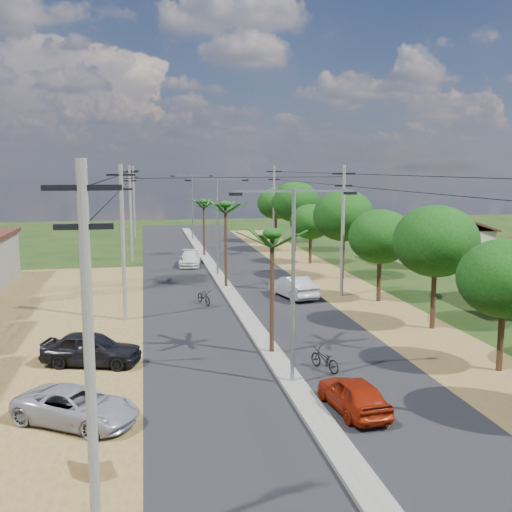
{
  "coord_description": "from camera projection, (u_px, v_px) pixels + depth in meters",
  "views": [
    {
      "loc": [
        -5.77,
        -22.74,
        8.81
      ],
      "look_at": [
        1.45,
        15.8,
        3.0
      ],
      "focal_mm": 42.0,
      "sensor_mm": 36.0,
      "label": 1
    }
  ],
  "objects": [
    {
      "name": "ground",
      "position": [
        292.0,
        385.0,
        24.45
      ],
      "size": [
        160.0,
        160.0,
        0.0
      ],
      "primitive_type": "plane",
      "color": "black",
      "rests_on": "ground"
    },
    {
      "name": "road",
      "position": [
        236.0,
        303.0,
        39.03
      ],
      "size": [
        12.0,
        110.0,
        0.04
      ],
      "primitive_type": "cube",
      "color": "black",
      "rests_on": "ground"
    },
    {
      "name": "median",
      "position": [
        230.0,
        293.0,
        41.94
      ],
      "size": [
        1.0,
        90.0,
        0.18
      ],
      "primitive_type": "cube",
      "color": "#605E56",
      "rests_on": "ground"
    },
    {
      "name": "dirt_shoulder_east",
      "position": [
        360.0,
        298.0,
        40.58
      ],
      "size": [
        5.0,
        90.0,
        0.03
      ],
      "primitive_type": "cube",
      "color": "brown",
      "rests_on": "ground"
    },
    {
      "name": "house_east_far",
      "position": [
        440.0,
        238.0,
        55.15
      ],
      "size": [
        7.6,
        7.5,
        4.6
      ],
      "color": "tan",
      "rests_on": "ground"
    },
    {
      "name": "tree_east_b",
      "position": [
        504.0,
        279.0,
        25.54
      ],
      "size": [
        4.0,
        4.0,
        5.83
      ],
      "color": "black",
      "rests_on": "ground"
    },
    {
      "name": "tree_east_c",
      "position": [
        436.0,
        241.0,
        32.31
      ],
      "size": [
        4.6,
        4.6,
        6.83
      ],
      "color": "black",
      "rests_on": "ground"
    },
    {
      "name": "tree_east_d",
      "position": [
        380.0,
        236.0,
        39.14
      ],
      "size": [
        4.2,
        4.2,
        6.13
      ],
      "color": "black",
      "rests_on": "ground"
    },
    {
      "name": "tree_east_e",
      "position": [
        344.0,
        215.0,
        46.85
      ],
      "size": [
        4.8,
        4.8,
        7.14
      ],
      "color": "black",
      "rests_on": "ground"
    },
    {
      "name": "tree_east_f",
      "position": [
        311.0,
        222.0,
        54.73
      ],
      "size": [
        3.8,
        3.8,
        5.52
      ],
      "color": "black",
      "rests_on": "ground"
    },
    {
      "name": "tree_east_g",
      "position": [
        295.0,
        202.0,
        62.42
      ],
      "size": [
        5.0,
        5.0,
        7.38
      ],
      "color": "black",
      "rests_on": "ground"
    },
    {
      "name": "tree_east_h",
      "position": [
        276.0,
        203.0,
        70.23
      ],
      "size": [
        4.4,
        4.4,
        6.52
      ],
      "color": "black",
      "rests_on": "ground"
    },
    {
      "name": "palm_median_near",
      "position": [
        272.0,
        239.0,
        27.53
      ],
      "size": [
        2.0,
        2.0,
        6.15
      ],
      "color": "black",
      "rests_on": "ground"
    },
    {
      "name": "palm_median_mid",
      "position": [
        225.0,
        208.0,
        43.03
      ],
      "size": [
        2.0,
        2.0,
        6.55
      ],
      "color": "black",
      "rests_on": "ground"
    },
    {
      "name": "palm_median_far",
      "position": [
        204.0,
        204.0,
        58.68
      ],
      "size": [
        2.0,
        2.0,
        5.85
      ],
      "color": "black",
      "rests_on": "ground"
    },
    {
      "name": "streetlight_near",
      "position": [
        293.0,
        270.0,
        23.75
      ],
      "size": [
        5.1,
        0.18,
        8.0
      ],
      "color": "gray",
      "rests_on": "ground"
    },
    {
      "name": "streetlight_mid",
      "position": [
        217.0,
        218.0,
        48.06
      ],
      "size": [
        5.1,
        0.18,
        8.0
      ],
      "color": "gray",
      "rests_on": "ground"
    },
    {
      "name": "streetlight_far",
      "position": [
        192.0,
        201.0,
        72.37
      ],
      "size": [
        5.1,
        0.18,
        8.0
      ],
      "color": "gray",
      "rests_on": "ground"
    },
    {
      "name": "utility_pole_w_a",
      "position": [
        89.0,
        359.0,
        12.76
      ],
      "size": [
        1.6,
        0.24,
        9.0
      ],
      "color": "#605E56",
      "rests_on": "ground"
    },
    {
      "name": "utility_pole_w_b",
      "position": [
        123.0,
        239.0,
        34.15
      ],
      "size": [
        1.6,
        0.24,
        9.0
      ],
      "color": "#605E56",
      "rests_on": "ground"
    },
    {
      "name": "utility_pole_w_c",
      "position": [
        131.0,
        212.0,
        55.54
      ],
      "size": [
        1.6,
        0.24,
        9.0
      ],
      "color": "#605E56",
      "rests_on": "ground"
    },
    {
      "name": "utility_pole_w_d",
      "position": [
        134.0,
        200.0,
        75.96
      ],
      "size": [
        1.6,
        0.24,
        9.0
      ],
      "color": "#605E56",
      "rests_on": "ground"
    },
    {
      "name": "utility_pole_e_b",
      "position": [
        343.0,
        228.0,
        40.68
      ],
      "size": [
        1.6,
        0.24,
        9.0
      ],
      "color": "#605E56",
      "rests_on": "ground"
    },
    {
      "name": "utility_pole_e_c",
      "position": [
        274.0,
        207.0,
        62.07
      ],
      "size": [
        1.6,
        0.24,
        9.0
      ],
      "color": "#605E56",
      "rests_on": "ground"
    },
    {
      "name": "car_red_near",
      "position": [
        353.0,
        395.0,
        21.63
      ],
      "size": [
        1.92,
        3.93,
        1.29
      ],
      "primitive_type": "imported",
      "rotation": [
        0.0,
        0.0,
        3.25
      ],
      "color": "maroon",
      "rests_on": "ground"
    },
    {
      "name": "car_silver_mid",
      "position": [
        293.0,
        287.0,
        40.66
      ],
      "size": [
        2.62,
        4.85,
        1.52
      ],
      "primitive_type": "imported",
      "rotation": [
        0.0,
        0.0,
        3.37
      ],
      "color": "#999AA1",
      "rests_on": "ground"
    },
    {
      "name": "car_white_far",
      "position": [
        190.0,
        259.0,
        53.8
      ],
      "size": [
        2.31,
        4.63,
        1.29
      ],
      "primitive_type": "imported",
      "rotation": [
        0.0,
        0.0,
        -0.12
      ],
      "color": "silver",
      "rests_on": "ground"
    },
    {
      "name": "car_parked_silver",
      "position": [
        76.0,
        407.0,
        20.61
      ],
      "size": [
        4.88,
        4.13,
        1.24
      ],
      "primitive_type": "imported",
      "rotation": [
        0.0,
        0.0,
        1.01
      ],
      "color": "#999AA1",
      "rests_on": "ground"
    },
    {
      "name": "car_parked_dark",
      "position": [
        92.0,
        349.0,
        26.77
      ],
      "size": [
        4.72,
        2.92,
        1.5
      ],
      "primitive_type": "imported",
      "rotation": [
        0.0,
        0.0,
        1.29
      ],
      "color": "black",
      "rests_on": "ground"
    },
    {
      "name": "moto_rider_east",
      "position": [
        324.0,
        360.0,
        26.07
      ],
      "size": [
        1.3,
        1.98,
        0.98
      ],
      "primitive_type": "imported",
      "rotation": [
        0.0,
        0.0,
        3.52
      ],
      "color": "black",
      "rests_on": "ground"
    },
    {
      "name": "moto_rider_west_a",
      "position": [
        204.0,
        297.0,
        38.73
      ],
      "size": [
        1.2,
        1.94,
        0.96
      ],
      "primitive_type": "imported",
      "rotation": [
        0.0,
        0.0,
        0.33
      ],
      "color": "black",
      "rests_on": "ground"
    },
    {
      "name": "moto_rider_west_b",
      "position": [
        182.0,
        263.0,
        52.58
      ],
      "size": [
        0.51,
        1.73,
        1.04
      ],
      "primitive_type": "imported",
      "rotation": [
        0.0,
        0.0,
        0.01
      ],
      "color": "black",
      "rests_on": "ground"
    },
    {
      "name": "roadside_sign",
      "position": [
        92.0,
        460.0,
        17.2
      ],
      "size": [
        0.33,
        1.11,
        0.94
      ],
      "rotation": [
        0.0,
        0.0,
        0.23
      ],
      "color": "#A60F16",
      "rests_on": "ground"
    }
  ]
}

